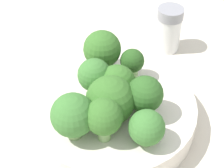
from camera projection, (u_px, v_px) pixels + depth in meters
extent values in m
plane|color=beige|center=(112.00, 122.00, 0.50)|extent=(3.00, 3.00, 0.00)
cylinder|color=silver|center=(112.00, 112.00, 0.49)|extent=(0.22, 0.22, 0.04)
cylinder|color=#7A9E5B|center=(110.00, 112.00, 0.45)|extent=(0.02, 0.02, 0.02)
sphere|color=#386B28|center=(110.00, 100.00, 0.44)|extent=(0.06, 0.06, 0.06)
cylinder|color=#8EB770|center=(95.00, 88.00, 0.48)|extent=(0.02, 0.02, 0.03)
sphere|color=#3D7533|center=(94.00, 75.00, 0.46)|extent=(0.04, 0.04, 0.04)
cylinder|color=#8EB770|center=(102.00, 63.00, 0.51)|extent=(0.02, 0.02, 0.03)
sphere|color=#386B28|center=(102.00, 49.00, 0.50)|extent=(0.05, 0.05, 0.05)
cylinder|color=#7A9E5B|center=(74.00, 128.00, 0.43)|extent=(0.03, 0.03, 0.02)
sphere|color=#3D7533|center=(73.00, 115.00, 0.42)|extent=(0.05, 0.05, 0.05)
cylinder|color=#84AD66|center=(132.00, 71.00, 0.51)|extent=(0.02, 0.02, 0.02)
sphere|color=#28511E|center=(132.00, 61.00, 0.49)|extent=(0.03, 0.03, 0.03)
cylinder|color=#84AD66|center=(118.00, 96.00, 0.47)|extent=(0.02, 0.02, 0.02)
sphere|color=#386B28|center=(118.00, 85.00, 0.46)|extent=(0.05, 0.05, 0.05)
cylinder|color=#84AD66|center=(144.00, 107.00, 0.45)|extent=(0.02, 0.02, 0.03)
sphere|color=#2D5B23|center=(145.00, 94.00, 0.44)|extent=(0.04, 0.04, 0.04)
cylinder|color=#7A9E5B|center=(146.00, 137.00, 0.42)|extent=(0.02, 0.02, 0.02)
sphere|color=#3D7533|center=(147.00, 128.00, 0.41)|extent=(0.04, 0.04, 0.04)
cylinder|color=#84AD66|center=(104.00, 130.00, 0.43)|extent=(0.02, 0.02, 0.03)
sphere|color=#386B28|center=(104.00, 117.00, 0.41)|extent=(0.04, 0.04, 0.04)
cylinder|color=silver|center=(168.00, 34.00, 0.60)|extent=(0.04, 0.04, 0.06)
cylinder|color=gray|center=(171.00, 13.00, 0.58)|extent=(0.04, 0.04, 0.02)
cube|color=olive|center=(38.00, 90.00, 0.54)|extent=(0.01, 0.01, 0.01)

